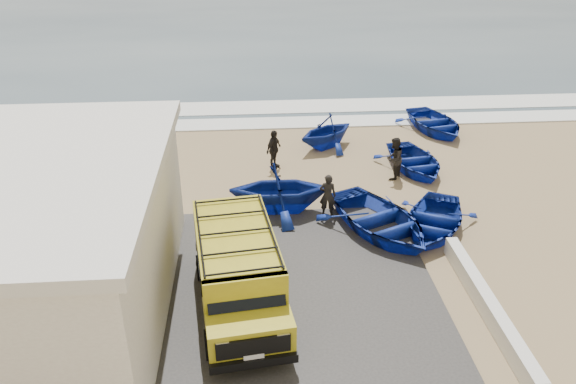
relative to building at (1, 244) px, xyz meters
name	(u,v)px	position (x,y,z in m)	size (l,w,h in m)	color
ground	(291,259)	(7.50, 2.00, -2.16)	(160.00, 160.00, 0.00)	#9B825A
slab	(225,302)	(5.50, 0.00, -2.14)	(12.00, 10.00, 0.05)	#393734
surf_line	(272,123)	(7.50, 14.00, -2.13)	(180.00, 1.60, 0.06)	white
surf_wash	(270,107)	(7.50, 16.50, -2.14)	(180.00, 2.20, 0.04)	white
building	(1,244)	(0.00, 0.00, 0.00)	(8.40, 9.40, 4.30)	white
parapet	(488,306)	(12.50, -1.00, -1.89)	(0.35, 6.00, 0.55)	silver
van	(238,269)	(5.91, -0.13, -0.97)	(2.67, 5.40, 2.22)	gold
boat_near_left	(380,220)	(10.55, 3.38, -1.70)	(3.18, 4.46, 0.92)	navy
boat_near_right	(434,220)	(12.39, 3.37, -1.78)	(2.67, 3.74, 0.78)	navy
boat_mid_left	(280,188)	(7.33, 5.03, -1.24)	(3.03, 3.51, 1.85)	navy
boat_mid_right	(415,161)	(13.06, 8.14, -1.78)	(2.66, 3.73, 0.77)	navy
boat_far_left	(326,131)	(9.77, 10.81, -1.39)	(2.53, 2.93, 1.55)	navy
boat_far_right	(435,123)	(15.24, 12.43, -1.74)	(2.90, 4.05, 0.84)	navy
fisherman_front	(328,195)	(8.97, 4.61, -1.37)	(0.58, 0.38, 1.59)	black
fisherman_middle	(394,159)	(11.99, 7.42, -1.31)	(0.83, 0.65, 1.71)	black
fisherman_back	(274,149)	(7.32, 8.77, -1.34)	(0.96, 0.40, 1.64)	black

